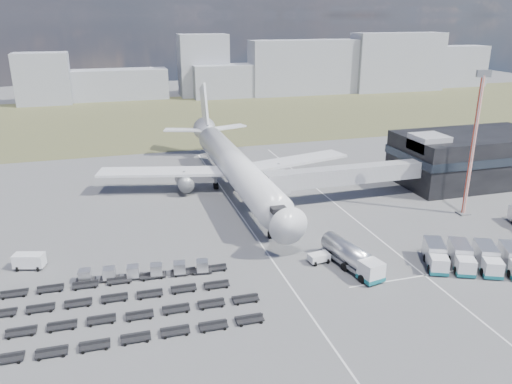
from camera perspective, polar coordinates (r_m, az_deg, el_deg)
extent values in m
plane|color=#565659|center=(69.71, 3.91, -8.23)|extent=(420.00, 420.00, 0.00)
cube|color=#48482B|center=(172.20, -8.87, 8.46)|extent=(420.00, 90.00, 0.01)
cube|color=silver|center=(73.33, 1.09, -6.70)|extent=(0.25, 110.00, 0.01)
cube|color=silver|center=(80.10, 13.52, -4.92)|extent=(0.25, 110.00, 0.01)
cube|color=silver|center=(75.61, 24.40, -7.75)|extent=(40.00, 0.25, 0.01)
cube|color=black|center=(110.93, 23.42, 3.60)|extent=(30.00, 16.00, 10.00)
cube|color=#262D38|center=(110.64, 23.50, 4.19)|extent=(30.40, 16.40, 1.60)
cube|color=#939399|center=(101.12, 19.17, 5.35)|extent=(6.00, 6.00, 3.00)
cube|color=#939399|center=(91.97, 10.22, 1.94)|extent=(29.80, 3.00, 3.00)
cube|color=#939399|center=(86.54, 2.38, 1.12)|extent=(4.00, 3.60, 3.40)
cylinder|color=slate|center=(88.29, 3.17, -0.27)|extent=(0.70, 0.70, 5.10)
cylinder|color=black|center=(89.02, 3.15, -1.54)|extent=(1.40, 0.90, 1.40)
cylinder|color=silver|center=(94.37, -2.27, 2.82)|extent=(5.60, 48.00, 5.60)
cone|color=silver|center=(70.42, 3.03, -3.15)|extent=(5.60, 5.00, 5.60)
cone|color=silver|center=(120.66, -5.57, 6.85)|extent=(5.60, 8.00, 5.60)
cube|color=black|center=(71.87, 2.52, -1.97)|extent=(2.20, 2.00, 0.80)
cube|color=silver|center=(97.34, -10.44, 2.29)|extent=(25.59, 11.38, 0.50)
cube|color=silver|center=(103.01, 4.09, 3.53)|extent=(25.59, 11.38, 0.50)
cylinder|color=slate|center=(96.34, -8.18, 1.18)|extent=(3.00, 5.00, 3.00)
cylinder|color=slate|center=(100.56, 2.58, 2.15)|extent=(3.00, 5.00, 3.00)
cube|color=silver|center=(121.63, -8.32, 7.03)|extent=(9.49, 5.63, 0.35)
cube|color=silver|center=(123.59, -3.23, 7.40)|extent=(9.49, 5.63, 0.35)
cube|color=silver|center=(122.45, -5.93, 9.74)|extent=(0.50, 9.06, 11.45)
cylinder|color=slate|center=(76.80, 1.63, -4.42)|extent=(0.50, 0.50, 2.50)
cylinder|color=slate|center=(98.64, -4.62, 1.05)|extent=(0.60, 0.60, 2.50)
cylinder|color=slate|center=(100.05, -1.03, 1.38)|extent=(0.60, 0.60, 2.50)
cylinder|color=black|center=(77.11, 1.62, -4.93)|extent=(0.50, 1.20, 1.20)
cube|color=#9496A1|center=(211.36, -23.18, 11.83)|extent=(19.70, 12.00, 19.26)
cube|color=#9496A1|center=(214.63, -15.84, 11.74)|extent=(42.04, 12.00, 11.92)
cube|color=#9496A1|center=(216.64, -6.04, 14.19)|extent=(20.19, 12.00, 25.20)
cube|color=#9496A1|center=(214.73, -1.23, 12.65)|extent=(44.32, 12.00, 13.31)
cube|color=#9496A1|center=(222.61, 6.06, 14.00)|extent=(51.81, 12.00, 22.67)
cube|color=#9496A1|center=(239.37, 15.83, 14.09)|extent=(41.99, 12.00, 25.27)
cube|color=#9496A1|center=(257.60, 19.51, 13.33)|extent=(53.77, 12.00, 18.75)
cube|color=silver|center=(66.30, 13.02, -8.75)|extent=(3.06, 3.06, 2.49)
cube|color=#13616B|center=(66.76, 12.96, -9.49)|extent=(3.19, 3.19, 0.54)
cylinder|color=silver|center=(69.68, 10.23, -6.64)|extent=(4.26, 8.50, 2.71)
cube|color=slate|center=(70.23, 10.17, -7.55)|extent=(4.15, 8.48, 0.38)
cylinder|color=black|center=(69.23, 10.98, -8.27)|extent=(3.00, 1.72, 1.19)
cube|color=silver|center=(70.23, 7.20, -7.51)|extent=(3.06, 1.96, 1.34)
cube|color=silver|center=(74.57, -24.48, -7.22)|extent=(4.30, 2.81, 2.14)
cube|color=silver|center=(102.39, 2.27, 1.90)|extent=(3.79, 5.76, 2.50)
cube|color=#13616B|center=(102.71, 2.26, 1.36)|extent=(3.91, 5.87, 0.40)
cube|color=silver|center=(70.90, 20.17, -7.81)|extent=(2.99, 2.94, 2.19)
cube|color=#13616B|center=(71.28, 20.09, -8.41)|extent=(3.12, 3.07, 0.45)
cube|color=silver|center=(73.79, 19.68, -6.31)|extent=(4.06, 5.15, 2.58)
cube|color=silver|center=(71.73, 22.82, -7.85)|extent=(2.99, 2.94, 2.19)
cube|color=#13616B|center=(72.10, 22.74, -8.44)|extent=(3.12, 3.07, 0.45)
cube|color=silver|center=(74.58, 22.24, -6.36)|extent=(4.06, 5.15, 2.58)
cube|color=silver|center=(72.71, 25.42, -7.87)|extent=(2.99, 2.94, 2.19)
cube|color=#13616B|center=(73.07, 25.32, -8.46)|extent=(3.12, 3.07, 0.45)
cube|color=silver|center=(75.52, 24.73, -6.40)|extent=(4.06, 5.15, 2.58)
cube|color=silver|center=(76.60, 27.16, -6.43)|extent=(4.06, 5.15, 2.58)
cube|color=black|center=(68.67, -18.89, -9.53)|extent=(2.59, 1.77, 0.17)
cube|color=silver|center=(68.30, -18.97, -8.95)|extent=(1.66, 1.66, 1.41)
cube|color=black|center=(68.21, -16.38, -9.45)|extent=(2.59, 1.77, 0.17)
cube|color=silver|center=(67.83, -16.44, -8.86)|extent=(1.66, 1.66, 1.41)
cube|color=black|center=(67.87, -13.83, -9.35)|extent=(2.59, 1.77, 0.17)
cube|color=silver|center=(67.50, -13.89, -8.76)|extent=(1.66, 1.66, 1.41)
cube|color=black|center=(67.67, -11.27, -9.24)|extent=(2.59, 1.77, 0.17)
cube|color=silver|center=(67.30, -11.32, -8.64)|extent=(1.66, 1.66, 1.41)
cube|color=black|center=(67.61, -8.70, -9.10)|extent=(2.59, 1.77, 0.17)
cube|color=silver|center=(67.23, -8.74, -8.50)|extent=(1.66, 1.66, 1.41)
cube|color=black|center=(67.67, -6.13, -8.94)|extent=(2.59, 1.77, 0.17)
cube|color=silver|center=(67.30, -6.16, -8.35)|extent=(1.66, 1.66, 1.41)
cube|color=black|center=(56.33, -15.77, -15.99)|extent=(33.29, 2.06, 0.75)
cube|color=black|center=(59.97, -15.82, -13.61)|extent=(33.29, 2.06, 0.75)
cube|color=black|center=(63.70, -15.86, -11.50)|extent=(29.13, 2.00, 0.75)
cube|color=black|center=(67.50, -15.89, -9.63)|extent=(29.13, 2.00, 0.75)
cylinder|color=red|center=(90.06, 23.52, 4.64)|extent=(0.66, 0.66, 23.52)
cube|color=slate|center=(88.08, 24.59, 12.21)|extent=(2.33, 1.17, 1.13)
cube|color=#565659|center=(93.42, 22.57, -2.25)|extent=(1.88, 1.88, 0.28)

